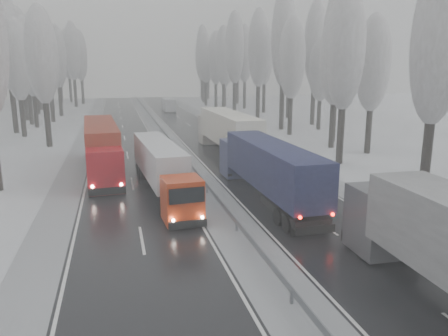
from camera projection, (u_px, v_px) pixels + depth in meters
name	position (u px, v px, depth m)	size (l,w,h in m)	color
carriageway_right	(238.00, 162.00, 42.85)	(7.50, 200.00, 0.03)	black
carriageway_left	(129.00, 168.00, 40.37)	(7.50, 200.00, 0.03)	black
median_slush	(186.00, 165.00, 41.61)	(3.00, 200.00, 0.04)	#A6A8AE
shoulder_right	(286.00, 159.00, 44.02)	(2.40, 200.00, 0.04)	#A6A8AE
shoulder_left	(73.00, 170.00, 39.20)	(2.40, 200.00, 0.04)	#A6A8AE
median_guardrail	(186.00, 159.00, 41.47)	(0.12, 200.00, 0.76)	slate
tree_16	(438.00, 43.00, 29.23)	(3.60, 3.60, 16.53)	black
tree_18	(346.00, 49.00, 39.85)	(3.60, 3.60, 16.58)	black
tree_19	(373.00, 64.00, 45.22)	(3.60, 3.60, 14.57)	black
tree_20	(336.00, 58.00, 48.46)	(3.60, 3.60, 15.71)	black
tree_21	(337.00, 42.00, 52.35)	(3.60, 3.60, 18.62)	black
tree_22	(292.00, 59.00, 58.10)	(3.60, 3.60, 15.86)	black
tree_23	(321.00, 70.00, 63.70)	(3.60, 3.60, 13.55)	black
tree_24	(284.00, 38.00, 62.77)	(3.60, 3.60, 20.49)	black
tree_25	(315.00, 45.00, 68.34)	(3.60, 3.60, 19.44)	black
tree_26	(259.00, 49.00, 72.63)	(3.60, 3.60, 18.78)	black
tree_27	(289.00, 55.00, 78.27)	(3.60, 3.60, 17.62)	black
tree_28	(235.00, 48.00, 82.32)	(3.60, 3.60, 19.62)	black
tree_29	(265.00, 55.00, 88.06)	(3.60, 3.60, 18.11)	black
tree_30	(223.00, 56.00, 91.84)	(3.60, 3.60, 17.86)	black
tree_31	(245.00, 54.00, 96.92)	(3.60, 3.60, 18.58)	black
tree_32	(216.00, 58.00, 99.04)	(3.60, 3.60, 17.33)	black
tree_33	(225.00, 67.00, 103.99)	(3.60, 3.60, 14.33)	black
tree_34	(206.00, 58.00, 105.50)	(3.60, 3.60, 17.63)	black
tree_35	(238.00, 57.00, 111.37)	(3.60, 3.60, 18.25)	black
tree_36	(203.00, 52.00, 114.75)	(3.60, 3.60, 20.23)	black
tree_37	(225.00, 62.00, 120.73)	(3.60, 3.60, 16.37)	black
tree_38	(201.00, 59.00, 125.46)	(3.60, 3.60, 17.97)	black
tree_39	(208.00, 63.00, 130.16)	(3.60, 3.60, 16.19)	black
tree_62	(42.00, 56.00, 48.99)	(3.60, 3.60, 16.04)	black
tree_64	(17.00, 61.00, 56.56)	(3.60, 3.60, 15.42)	black
tree_65	(7.00, 41.00, 59.34)	(3.60, 3.60, 19.48)	black
tree_66	(31.00, 62.00, 65.72)	(3.60, 3.60, 15.23)	black
tree_67	(25.00, 55.00, 68.90)	(3.60, 3.60, 17.09)	black
tree_68	(48.00, 57.00, 72.28)	(3.60, 3.60, 16.65)	black
tree_69	(20.00, 47.00, 74.54)	(3.60, 3.60, 19.35)	black
tree_70	(57.00, 57.00, 81.81)	(3.60, 3.60, 17.09)	black
tree_71	(32.00, 49.00, 84.11)	(3.60, 3.60, 19.61)	black
tree_72	(49.00, 64.00, 90.31)	(3.60, 3.60, 15.11)	black
tree_73	(37.00, 58.00, 93.11)	(3.60, 3.60, 17.22)	black
tree_74	(72.00, 52.00, 100.78)	(3.60, 3.60, 19.68)	black
tree_75	(33.00, 55.00, 102.56)	(3.60, 3.60, 18.60)	black
tree_76	(80.00, 56.00, 110.06)	(3.60, 3.60, 18.55)	black
tree_77	(59.00, 67.00, 113.12)	(3.60, 3.60, 14.32)	black
tree_78	(68.00, 54.00, 115.32)	(3.60, 3.60, 19.55)	black
tree_79	(59.00, 61.00, 118.81)	(3.60, 3.60, 17.07)	black
truck_blue_box	(266.00, 166.00, 30.16)	(2.82, 16.05, 4.10)	navy
truck_cream_box	(226.00, 130.00, 46.16)	(3.13, 17.63, 4.51)	#A59E92
box_truck_distant	(169.00, 105.00, 92.16)	(2.34, 7.50, 2.79)	silver
truck_red_white	(161.00, 165.00, 31.63)	(3.22, 14.20, 3.61)	red
truck_red_red	(101.00, 145.00, 38.02)	(3.58, 16.79, 4.28)	#A90911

